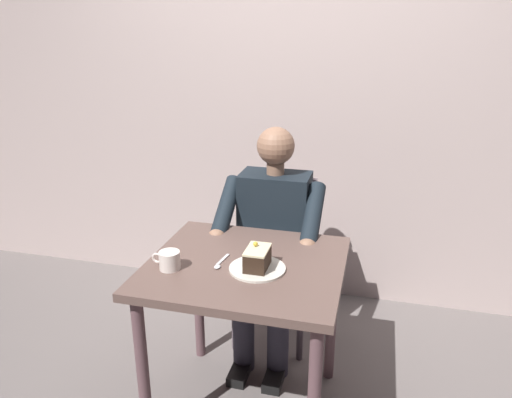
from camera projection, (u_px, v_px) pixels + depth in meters
cafe_rear_panel at (299, 61)px, 2.87m from camera, size 6.40×0.12×3.00m
dining_table at (246, 286)px, 2.05m from camera, size 0.82×0.74×0.75m
chair at (278, 251)px, 2.71m from camera, size 0.42×0.42×0.90m
seated_person at (271, 241)px, 2.50m from camera, size 0.53×0.58×1.22m
dessert_plate at (257, 268)px, 1.95m from camera, size 0.23×0.23×0.01m
cake_slice at (257, 258)px, 1.94m from camera, size 0.09×0.14×0.10m
coffee_cup at (169, 260)px, 1.95m from camera, size 0.12×0.09×0.08m
dessert_spoon at (220, 263)px, 2.00m from camera, size 0.03×0.14×0.01m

